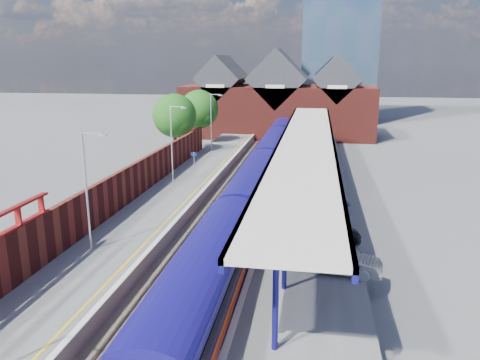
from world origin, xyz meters
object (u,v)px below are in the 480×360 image
object	(u,v)px
lamp_post_c	(173,139)
parked_car_silver	(341,261)
platform_sign	(194,161)
lamp_post_b	(88,184)
lamp_post_d	(212,119)
train	(265,164)
parked_car_red	(332,251)
parked_car_dark	(326,232)
parked_car_blue	(321,201)

from	to	relation	value
lamp_post_c	parked_car_silver	bearing A→B (deg)	-49.88
platform_sign	parked_car_silver	size ratio (longest dim) A/B	0.60
lamp_post_c	platform_sign	distance (m)	3.34
lamp_post_b	lamp_post_d	xyz separation A→B (m)	(0.00, 32.00, 0.00)
parked_car_silver	lamp_post_d	bearing A→B (deg)	31.79
train	lamp_post_b	size ratio (longest dim) A/B	9.42
lamp_post_c	parked_car_red	distance (m)	20.93
lamp_post_d	parked_car_dark	world-z (taller)	lamp_post_d
parked_car_silver	platform_sign	bearing A→B (deg)	42.69
parked_car_dark	lamp_post_b	bearing A→B (deg)	95.29
lamp_post_d	parked_car_blue	bearing A→B (deg)	-58.98
platform_sign	parked_car_dark	world-z (taller)	platform_sign
parked_car_dark	parked_car_blue	xyz separation A→B (m)	(-0.27, 6.61, -0.03)
train	lamp_post_d	world-z (taller)	lamp_post_d
lamp_post_d	platform_sign	bearing A→B (deg)	-84.44
parked_car_red	parked_car_blue	size ratio (longest dim) A/B	0.84
lamp_post_b	parked_car_silver	distance (m)	14.56
lamp_post_d	parked_car_blue	size ratio (longest dim) A/B	1.62
lamp_post_b	lamp_post_c	xyz separation A→B (m)	(0.00, 16.00, 0.00)
parked_car_blue	parked_car_dark	bearing A→B (deg)	-163.97
platform_sign	parked_car_red	distance (m)	21.40
parked_car_blue	lamp_post_c	bearing A→B (deg)	79.64
parked_car_blue	parked_car_silver	bearing A→B (deg)	-161.07
train	parked_car_red	bearing A→B (deg)	-73.36
lamp_post_c	lamp_post_d	distance (m)	16.00
platform_sign	parked_car_blue	distance (m)	14.20
train	parked_car_red	xyz separation A→B (m)	(5.86, -19.60, -0.50)
platform_sign	parked_car_dark	distance (m)	18.86
lamp_post_c	lamp_post_b	bearing A→B (deg)	-90.00
lamp_post_c	parked_car_dark	size ratio (longest dim) A/B	1.61
parked_car_red	parked_car_blue	bearing A→B (deg)	24.98
train	parked_car_blue	size ratio (longest dim) A/B	15.22
train	parked_car_silver	size ratio (longest dim) A/B	15.85
parked_car_dark	train	bearing A→B (deg)	9.04
train	lamp_post_c	bearing A→B (deg)	-152.15
lamp_post_d	parked_car_silver	bearing A→B (deg)	-66.66
platform_sign	parked_car_red	world-z (taller)	platform_sign
train	parked_car_silver	world-z (taller)	train
train	parked_car_silver	distance (m)	21.88
lamp_post_c	parked_car_dark	world-z (taller)	lamp_post_c
lamp_post_c	parked_car_silver	xyz separation A→B (m)	(14.15, -16.80, -3.31)
parked_car_silver	parked_car_blue	xyz separation A→B (m)	(-1.01, 10.94, -0.08)
lamp_post_b	parked_car_silver	world-z (taller)	lamp_post_b
platform_sign	lamp_post_b	bearing A→B (deg)	-94.33
lamp_post_b	parked_car_dark	xyz separation A→B (m)	(13.42, 3.54, -3.36)
train	lamp_post_c	xyz separation A→B (m)	(-7.86, -4.15, 2.87)
lamp_post_d	parked_car_silver	world-z (taller)	lamp_post_d
parked_car_silver	parked_car_dark	xyz separation A→B (m)	(-0.74, 4.33, -0.06)
train	platform_sign	distance (m)	6.86
platform_sign	parked_car_red	size ratio (longest dim) A/B	0.68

